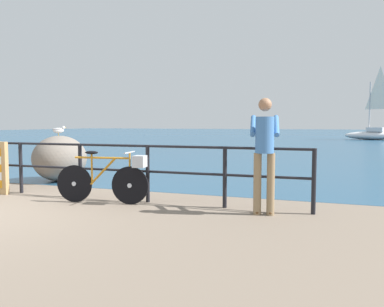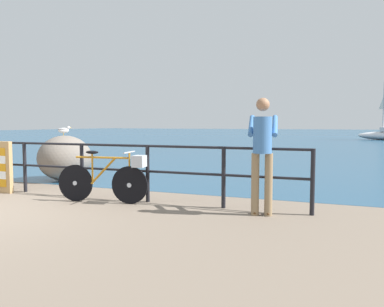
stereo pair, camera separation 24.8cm
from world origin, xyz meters
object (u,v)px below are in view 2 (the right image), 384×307
at_px(breakwater_boulder_main, 65,158).
at_px(seagull, 64,130).
at_px(bicycle, 110,177).
at_px(person_at_railing, 262,150).

bearing_deg(breakwater_boulder_main, seagull, 147.53).
bearing_deg(bicycle, breakwater_boulder_main, 134.51).
xyz_separation_m(breakwater_boulder_main, seagull, (-0.03, 0.02, 0.69)).
xyz_separation_m(bicycle, breakwater_boulder_main, (-2.59, 1.97, 0.09)).
relative_size(person_at_railing, breakwater_boulder_main, 1.30).
relative_size(breakwater_boulder_main, seagull, 4.72).
height_order(person_at_railing, seagull, person_at_railing).
height_order(breakwater_boulder_main, seagull, seagull).
xyz_separation_m(bicycle, seagull, (-2.62, 1.99, 0.78)).
height_order(bicycle, breakwater_boulder_main, breakwater_boulder_main).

